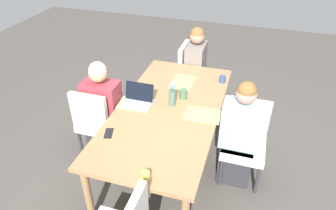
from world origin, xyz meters
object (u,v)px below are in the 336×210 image
at_px(person_head_left_left_near, 195,72).
at_px(person_far_left_far, 239,139).
at_px(chair_far_left_far, 245,137).
at_px(coffee_mug_centre_left, 183,94).
at_px(chair_head_left_left_near, 191,72).
at_px(phone_black, 109,133).
at_px(chair_near_left_mid, 96,120).
at_px(dining_table, 168,114).
at_px(laptop_near_left_mid, 138,100).
at_px(coffee_mug_near_right, 222,79).
at_px(flower_vase, 172,93).
at_px(coffee_mug_near_left, 145,176).
at_px(person_near_left_mid, 104,115).

xyz_separation_m(person_head_left_left_near, person_far_left_far, (1.29, 0.76, 0.00)).
xyz_separation_m(chair_far_left_far, coffee_mug_centre_left, (-0.18, -0.73, 0.30)).
height_order(chair_head_left_left_near, person_far_left_far, person_far_left_far).
distance_m(person_head_left_left_near, phone_black, 1.90).
bearing_deg(chair_head_left_left_near, chair_near_left_mid, -27.35).
bearing_deg(dining_table, person_far_left_far, 89.79).
relative_size(laptop_near_left_mid, coffee_mug_near_right, 3.86).
distance_m(chair_far_left_far, flower_vase, 0.90).
bearing_deg(coffee_mug_near_left, person_near_left_mid, -137.38).
relative_size(person_head_left_left_near, flower_vase, 4.36).
bearing_deg(phone_black, flower_vase, 128.71).
xyz_separation_m(person_head_left_left_near, laptop_near_left_mid, (1.28, -0.35, 0.26)).
height_order(person_near_left_mid, coffee_mug_near_left, person_near_left_mid).
xyz_separation_m(flower_vase, phone_black, (0.64, -0.44, -0.15)).
xyz_separation_m(chair_head_left_left_near, chair_near_left_mid, (1.46, -0.75, 0.00)).
distance_m(chair_head_left_left_near, chair_near_left_mid, 1.64).
xyz_separation_m(dining_table, coffee_mug_centre_left, (-0.25, 0.10, 0.12)).
xyz_separation_m(person_head_left_left_near, flower_vase, (1.20, 0.01, 0.37)).
distance_m(person_near_left_mid, phone_black, 0.66).
distance_m(person_near_left_mid, flower_vase, 0.87).
bearing_deg(coffee_mug_near_left, chair_far_left_far, 146.28).
relative_size(dining_table, chair_far_left_far, 2.38).
height_order(dining_table, laptop_near_left_mid, laptop_near_left_mid).
height_order(chair_head_left_left_near, coffee_mug_near_right, chair_head_left_left_near).
height_order(chair_far_left_far, coffee_mug_near_left, chair_far_left_far).
relative_size(chair_near_left_mid, coffee_mug_near_right, 10.85).
bearing_deg(person_head_left_left_near, chair_far_left_far, 34.10).
height_order(laptop_near_left_mid, coffee_mug_near_left, laptop_near_left_mid).
bearing_deg(coffee_mug_near_left, person_head_left_left_near, -177.22).
xyz_separation_m(chair_far_left_far, coffee_mug_near_left, (1.06, -0.71, 0.28)).
distance_m(dining_table, chair_head_left_left_near, 1.36).
bearing_deg(person_far_left_far, person_near_left_mid, -88.69).
bearing_deg(chair_head_left_left_near, chair_far_left_far, 35.14).
bearing_deg(laptop_near_left_mid, person_near_left_mid, -83.60).
height_order(chair_near_left_mid, person_near_left_mid, person_near_left_mid).
height_order(dining_table, chair_far_left_far, chair_far_left_far).
height_order(laptop_near_left_mid, coffee_mug_near_right, laptop_near_left_mid).
xyz_separation_m(person_far_left_far, laptop_near_left_mid, (-0.01, -1.11, 0.26)).
xyz_separation_m(chair_head_left_left_near, laptop_near_left_mid, (1.34, -0.28, 0.29)).
bearing_deg(dining_table, chair_far_left_far, 94.94).
distance_m(dining_table, coffee_mug_centre_left, 0.30).
xyz_separation_m(chair_near_left_mid, coffee_mug_centre_left, (-0.37, 0.92, 0.30)).
xyz_separation_m(coffee_mug_centre_left, phone_black, (0.81, -0.51, -0.05)).
bearing_deg(coffee_mug_near_right, coffee_mug_near_left, -11.06).
relative_size(flower_vase, coffee_mug_near_left, 3.36).
bearing_deg(dining_table, chair_head_left_left_near, -177.23).
relative_size(person_far_left_far, coffee_mug_centre_left, 11.11).
bearing_deg(person_head_left_left_near, chair_near_left_mid, -30.67).
bearing_deg(person_far_left_far, coffee_mug_centre_left, -110.75).
distance_m(chair_near_left_mid, coffee_mug_near_right, 1.56).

